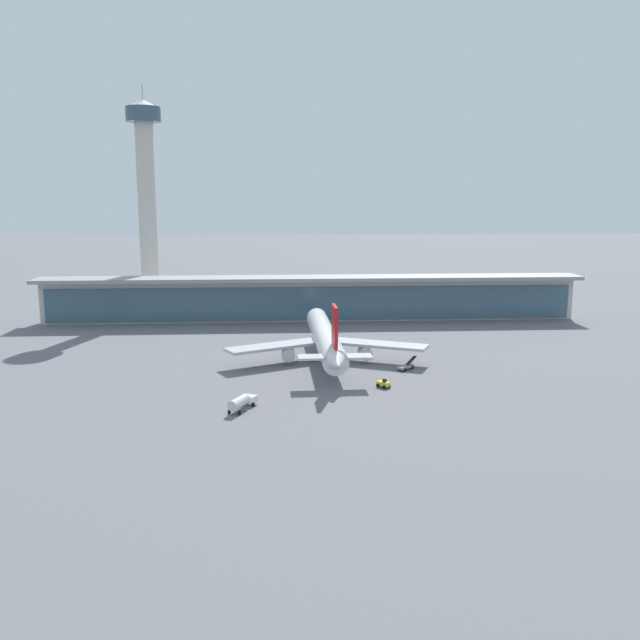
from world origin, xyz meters
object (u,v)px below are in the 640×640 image
(airliner_on_stand, at_px, (325,338))
(service_truck_near_nose_grey, at_px, (336,368))
(service_truck_by_tail_yellow, at_px, (384,384))
(control_tower, at_px, (147,192))
(service_truck_mid_apron_grey, at_px, (406,366))
(service_truck_under_wing_white, at_px, (241,402))

(airliner_on_stand, relative_size, service_truck_near_nose_grey, 20.46)
(service_truck_by_tail_yellow, bearing_deg, control_tower, 124.18)
(airliner_on_stand, distance_m, control_tower, 101.23)
(service_truck_mid_apron_grey, height_order, control_tower, control_tower)
(service_truck_mid_apron_grey, distance_m, service_truck_by_tail_yellow, 17.38)
(service_truck_under_wing_white, bearing_deg, control_tower, 108.35)
(service_truck_near_nose_grey, xyz_separation_m, service_truck_mid_apron_grey, (17.26, 0.93, -0.07))
(service_truck_near_nose_grey, bearing_deg, service_truck_by_tail_yellow, -57.44)
(service_truck_by_tail_yellow, height_order, control_tower, control_tower)
(airliner_on_stand, distance_m, service_truck_by_tail_yellow, 29.87)
(service_truck_by_tail_yellow, bearing_deg, airliner_on_stand, 111.93)
(airliner_on_stand, xyz_separation_m, service_truck_near_nose_grey, (1.76, -12.86, -4.77))
(airliner_on_stand, xyz_separation_m, service_truck_by_tail_yellow, (11.01, -27.35, -4.77))
(service_truck_under_wing_white, height_order, control_tower, control_tower)
(service_truck_near_nose_grey, bearing_deg, airliner_on_stand, 97.78)
(service_truck_under_wing_white, bearing_deg, service_truck_mid_apron_grey, 37.54)
(service_truck_near_nose_grey, height_order, service_truck_under_wing_white, service_truck_under_wing_white)
(service_truck_under_wing_white, xyz_separation_m, service_truck_mid_apron_grey, (38.54, 29.61, -0.90))
(airliner_on_stand, bearing_deg, service_truck_under_wing_white, -115.16)
(service_truck_mid_apron_grey, bearing_deg, control_tower, 131.80)
(service_truck_by_tail_yellow, bearing_deg, service_truck_under_wing_white, -155.07)
(service_truck_mid_apron_grey, xyz_separation_m, service_truck_by_tail_yellow, (-8.01, -15.42, 0.07))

